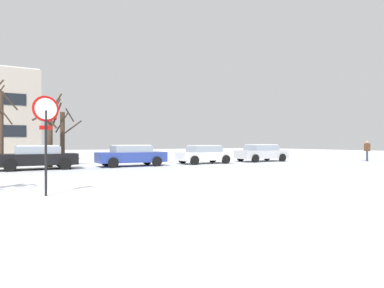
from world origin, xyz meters
name	(u,v)px	position (x,y,z in m)	size (l,w,h in m)	color
ground_plane	(91,183)	(0.00, 0.00, 0.00)	(120.00, 120.00, 0.00)	white
road_surface	(76,176)	(0.00, 3.15, 0.00)	(80.00, 8.31, 0.00)	silver
stop_sign	(46,126)	(-1.84, -2.44, 2.05)	(0.74, 0.19, 2.92)	black
parked_car_black	(38,157)	(-1.23, 8.04, 0.73)	(4.30, 2.21, 1.40)	black
parked_car_blue	(131,155)	(4.36, 7.84, 0.73)	(4.48, 2.08, 1.41)	#283D93
parked_car_white	(204,154)	(9.95, 7.74, 0.70)	(4.11, 2.09, 1.37)	white
parked_car_silver	(261,153)	(15.54, 7.76, 0.73)	(4.41, 2.16, 1.41)	silver
pedestrian_crossing	(367,149)	(23.47, 3.63, 0.99)	(0.41, 0.41, 1.71)	#2D334C
tree_far_mid	(62,134)	(0.51, 10.77, 2.14)	(2.25, 2.05, 4.65)	#423326
tree_far_right	(50,134)	(-0.38, 9.71, 2.07)	(1.80, 1.54, 4.74)	#423326
tree_far_left	(1,124)	(-3.06, 10.62, 2.71)	(1.87, 1.88, 5.62)	#423326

